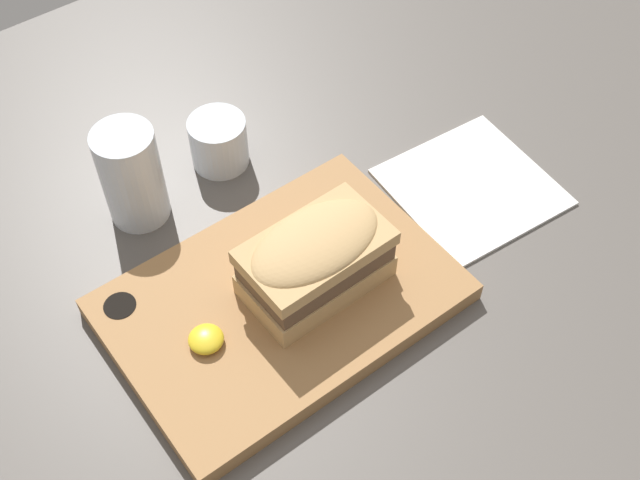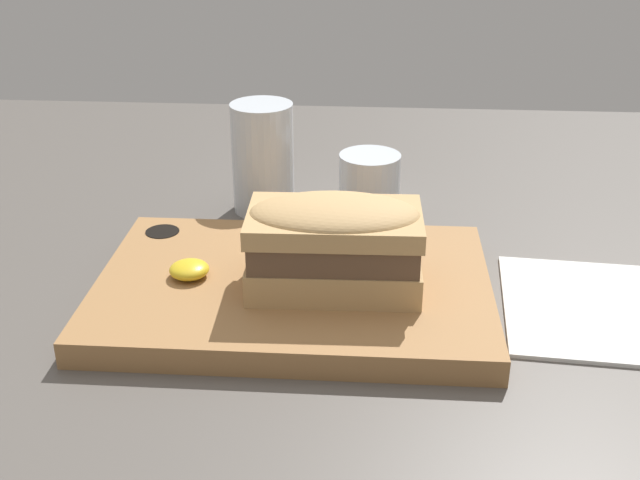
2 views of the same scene
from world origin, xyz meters
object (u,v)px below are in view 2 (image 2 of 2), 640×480
at_px(wine_glass, 369,184).
at_px(napkin, 606,309).
at_px(water_glass, 263,165).
at_px(serving_board, 293,289).
at_px(sandwich, 334,241).

bearing_deg(wine_glass, napkin, -45.60).
distance_m(water_glass, napkin, 0.41).
xyz_separation_m(serving_board, napkin, (0.29, -0.00, -0.01)).
relative_size(wine_glass, napkin, 0.36).
bearing_deg(wine_glass, serving_board, -106.65).
xyz_separation_m(sandwich, wine_glass, (0.03, 0.24, -0.04)).
height_order(water_glass, napkin, water_glass).
bearing_deg(sandwich, water_glass, 112.76).
xyz_separation_m(serving_board, water_glass, (-0.06, 0.21, 0.04)).
xyz_separation_m(wine_glass, napkin, (0.22, -0.23, -0.03)).
distance_m(sandwich, water_glass, 0.25).
height_order(water_glass, wine_glass, water_glass).
relative_size(sandwich, wine_glass, 2.16).
bearing_deg(serving_board, wine_glass, 73.35).
height_order(sandwich, napkin, sandwich).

